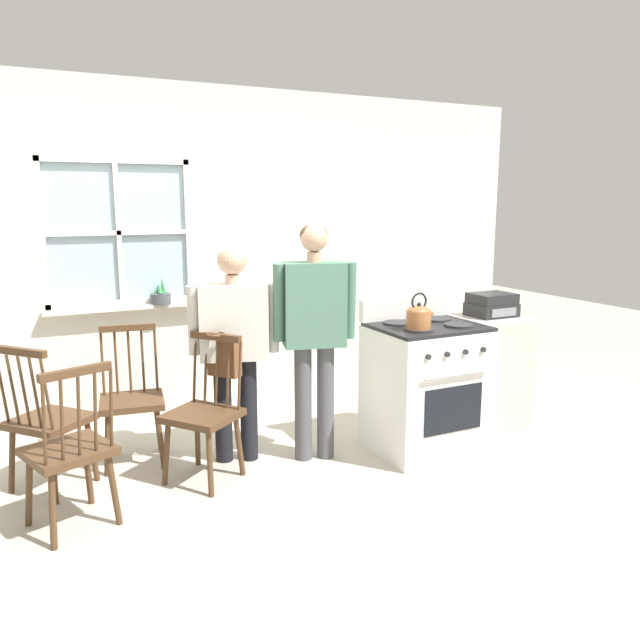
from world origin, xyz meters
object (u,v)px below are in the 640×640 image
(chair_by_window, at_px, (204,414))
(kettle, at_px, (419,316))
(potted_plant, at_px, (161,297))
(chair_center_cluster, at_px, (47,422))
(person_teen_center, at_px, (314,321))
(chair_near_wall, at_px, (70,452))
(stove, at_px, (426,386))
(person_elderly_left, at_px, (234,332))
(side_counter, at_px, (486,370))
(stereo, at_px, (492,305))
(handbag, at_px, (224,356))
(chair_near_stove, at_px, (132,401))

(chair_by_window, relative_size, kettle, 3.83)
(chair_by_window, distance_m, kettle, 1.57)
(potted_plant, bearing_deg, chair_center_cluster, -135.98)
(person_teen_center, xyz_separation_m, kettle, (0.63, -0.33, 0.04))
(chair_near_wall, bearing_deg, chair_by_window, 179.38)
(stove, relative_size, potted_plant, 5.05)
(person_elderly_left, xyz_separation_m, potted_plant, (-0.28, 0.97, 0.13))
(person_teen_center, height_order, side_counter, person_teen_center)
(kettle, distance_m, side_counter, 1.13)
(stereo, bearing_deg, kettle, -161.11)
(chair_center_cluster, height_order, kettle, kettle)
(stove, height_order, handbag, stove)
(chair_center_cluster, distance_m, person_teen_center, 1.81)
(person_elderly_left, bearing_deg, chair_center_cluster, -167.23)
(chair_near_wall, bearing_deg, chair_near_stove, -139.77)
(chair_near_stove, xyz_separation_m, handbag, (0.56, -0.35, 0.34))
(chair_center_cluster, relative_size, stereo, 2.78)
(chair_near_stove, bearing_deg, chair_near_wall, -112.18)
(chair_near_stove, height_order, potted_plant, potted_plant)
(chair_center_cluster, bearing_deg, person_teen_center, -140.85)
(chair_near_wall, height_order, stereo, stereo)
(chair_center_cluster, relative_size, chair_near_stove, 1.00)
(chair_near_stove, bearing_deg, potted_plant, 70.09)
(chair_near_wall, xyz_separation_m, potted_plant, (0.83, 1.46, 0.61))
(chair_near_stove, relative_size, person_teen_center, 0.58)
(handbag, height_order, side_counter, handbag)
(person_teen_center, xyz_separation_m, stove, (0.80, -0.19, -0.51))
(chair_near_stove, distance_m, person_elderly_left, 0.86)
(chair_near_wall, bearing_deg, potted_plant, -138.72)
(stereo, bearing_deg, chair_center_cluster, 174.48)
(chair_center_cluster, height_order, person_elderly_left, person_elderly_left)
(chair_near_stove, height_order, kettle, kettle)
(chair_by_window, distance_m, person_teen_center, 0.96)
(person_elderly_left, bearing_deg, chair_by_window, -126.79)
(side_counter, xyz_separation_m, stereo, (0.00, -0.02, 0.54))
(chair_by_window, bearing_deg, person_elderly_left, 89.00)
(potted_plant, bearing_deg, stove, -41.06)
(handbag, height_order, stereo, stereo)
(chair_by_window, xyz_separation_m, stove, (1.58, -0.20, 0.03))
(chair_center_cluster, distance_m, potted_plant, 1.41)
(chair_near_stove, bearing_deg, stove, -11.05)
(chair_center_cluster, xyz_separation_m, side_counter, (3.24, -0.29, 0.01))
(chair_by_window, height_order, person_elderly_left, person_elderly_left)
(person_teen_center, relative_size, potted_plant, 7.64)
(chair_near_wall, relative_size, chair_near_stove, 1.00)
(chair_near_wall, relative_size, potted_plant, 4.41)
(chair_by_window, distance_m, handbag, 0.41)
(kettle, bearing_deg, person_teen_center, 152.63)
(stove, bearing_deg, potted_plant, 138.94)
(chair_near_stove, xyz_separation_m, kettle, (1.78, -0.83, 0.58))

